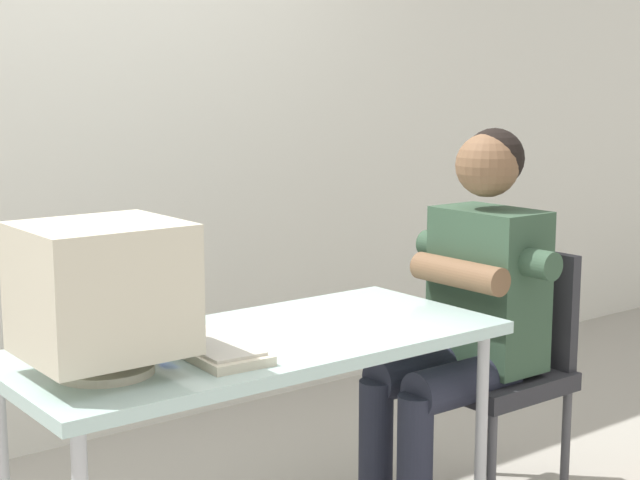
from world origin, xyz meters
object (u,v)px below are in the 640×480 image
(office_chair, at_px, (503,359))
(desk_mug, at_px, (171,313))
(crt_monitor, at_px, (104,291))
(desk, at_px, (258,357))
(keyboard, at_px, (206,346))
(person_seated, at_px, (465,309))

(office_chair, distance_m, desk_mug, 1.18)
(crt_monitor, xyz_separation_m, desk_mug, (0.32, 0.26, -0.15))
(desk_mug, bearing_deg, desk, -55.08)
(desk, height_order, office_chair, office_chair)
(keyboard, distance_m, desk_mug, 0.25)
(office_chair, height_order, person_seated, person_seated)
(crt_monitor, xyz_separation_m, keyboard, (0.29, 0.02, -0.19))
(crt_monitor, relative_size, person_seated, 0.30)
(keyboard, relative_size, person_seated, 0.34)
(person_seated, xyz_separation_m, desk_mug, (-0.93, 0.25, 0.08))
(person_seated, bearing_deg, office_chair, 0.00)
(desk, height_order, keyboard, keyboard)
(desk, distance_m, keyboard, 0.20)
(person_seated, bearing_deg, keyboard, -179.94)
(crt_monitor, distance_m, office_chair, 1.51)
(office_chair, bearing_deg, person_seated, 180.00)
(desk, xyz_separation_m, person_seated, (0.78, -0.03, 0.03))
(desk, distance_m, crt_monitor, 0.54)
(keyboard, xyz_separation_m, person_seated, (0.97, 0.00, -0.04))
(keyboard, height_order, office_chair, office_chair)
(desk, bearing_deg, desk_mug, 124.92)
(keyboard, relative_size, desk_mug, 4.32)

